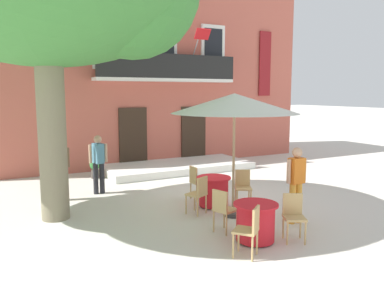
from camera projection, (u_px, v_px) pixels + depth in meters
name	position (u px, v px, depth m)	size (l,w,h in m)	color
ground_plane	(211.00, 197.00, 10.79)	(120.00, 120.00, 0.00)	beige
building_facade	(145.00, 72.00, 16.79)	(13.00, 5.09, 7.50)	#BC5B4C
entrance_step_platform	(177.00, 167.00, 14.48)	(5.43, 2.37, 0.25)	silver
cafe_table_near_tree	(255.00, 222.00, 7.49)	(0.86, 0.86, 0.76)	red
cafe_chair_near_tree_0	(250.00, 228.00, 6.75)	(0.56, 0.56, 0.91)	tan
cafe_chair_near_tree_1	(294.00, 214.00, 7.54)	(0.54, 0.54, 0.91)	tan
cafe_chair_near_tree_2	(223.00, 208.00, 7.94)	(0.50, 0.50, 0.91)	tan
cafe_table_middle	(214.00, 191.00, 9.82)	(0.86, 0.86, 0.76)	red
cafe_chair_middle_0	(243.00, 185.00, 9.88)	(0.54, 0.54, 0.91)	tan
cafe_chair_middle_1	(197.00, 180.00, 10.42)	(0.40, 0.40, 0.91)	tan
cafe_chair_middle_2	(199.00, 192.00, 9.16)	(0.53, 0.53, 0.91)	tan
cafe_umbrella	(234.00, 104.00, 8.76)	(2.90, 2.90, 2.85)	#997A56
ground_planter_left	(95.00, 167.00, 13.05)	(0.33, 0.33, 0.68)	#47423D
pedestrian_near_entrance	(60.00, 166.00, 10.29)	(0.53, 0.31, 1.66)	silver
pedestrian_mid_plaza	(98.00, 161.00, 11.00)	(0.53, 0.38, 1.67)	#232328
pedestrian_by_tree	(296.00, 181.00, 8.50)	(0.53, 0.24, 1.69)	gold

